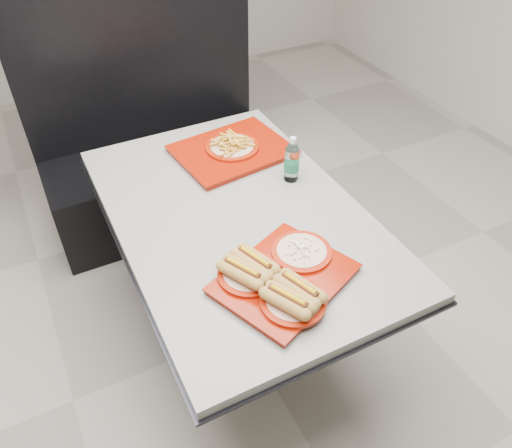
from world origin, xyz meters
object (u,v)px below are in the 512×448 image
tray_near (280,277)px  water_bottle (292,162)px  booth_bench (158,152)px  diner_table (238,243)px  tray_far (232,148)px

tray_near → water_bottle: bearing=56.5°
booth_bench → water_bottle: size_ratio=6.80×
diner_table → tray_far: (0.16, 0.38, 0.19)m
tray_far → water_bottle: size_ratio=2.65×
tray_near → tray_far: 0.81m
booth_bench → tray_near: 1.54m
booth_bench → tray_near: (-0.04, -1.50, 0.38)m
diner_table → tray_near: (-0.04, -0.40, 0.20)m
tray_near → diner_table: bearing=84.9°
booth_bench → tray_far: 0.82m
water_bottle → tray_near: bearing=-123.5°
booth_bench → tray_far: size_ratio=2.56×
booth_bench → water_bottle: booth_bench is taller
tray_far → water_bottle: bearing=-64.9°
tray_far → diner_table: bearing=-112.3°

